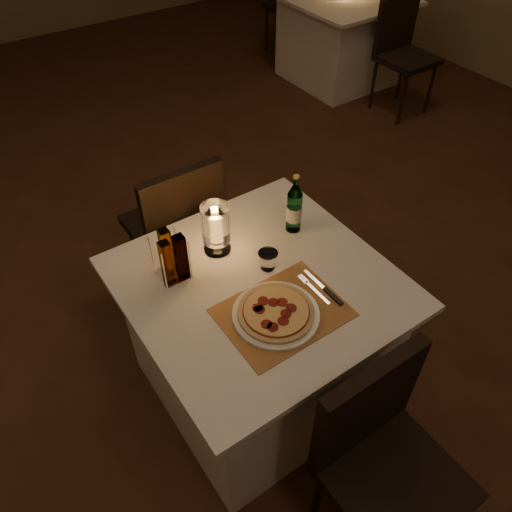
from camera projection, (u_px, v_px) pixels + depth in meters
floor at (213, 378)px, 2.50m from camera, size 8.00×10.00×0.02m
main_table at (259, 337)px, 2.20m from camera, size 1.00×1.00×0.74m
chair_near at (381, 449)px, 1.66m from camera, size 0.42×0.42×0.90m
chair_far at (178, 221)px, 2.50m from camera, size 0.42×0.42×0.90m
placemat at (282, 312)px, 1.83m from camera, size 0.45×0.34×0.00m
plate at (276, 314)px, 1.81m from camera, size 0.32×0.32×0.01m
pizza at (276, 312)px, 1.80m from camera, size 0.28×0.28×0.02m
fork at (312, 287)px, 1.92m from camera, size 0.02×0.18×0.00m
knife at (329, 292)px, 1.89m from camera, size 0.02×0.22×0.01m
tumbler at (268, 260)px, 1.97m from camera, size 0.08×0.08×0.08m
water_bottle at (294, 209)px, 2.09m from camera, size 0.07×0.07×0.28m
hurricane_candle at (216, 225)px, 1.99m from camera, size 0.12×0.12×0.22m
cruet_caddy at (172, 258)px, 1.90m from camera, size 0.12×0.12×0.21m
neighbor_table_right at (342, 39)px, 4.67m from camera, size 1.00×1.00×0.74m
neighbor_chair_ra at (402, 45)px, 4.12m from camera, size 0.42×0.42×0.90m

